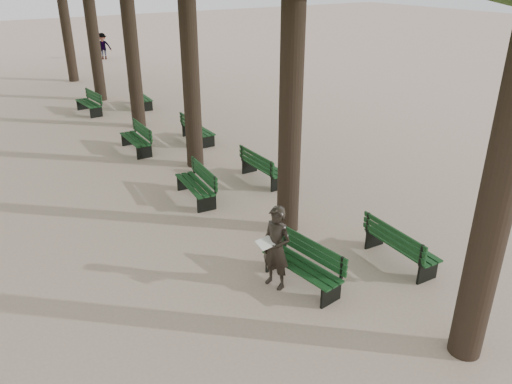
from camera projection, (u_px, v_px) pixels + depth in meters
ground at (317, 317)px, 9.09m from camera, size 120.00×120.00×0.00m
bench_left_0 at (302, 273)px, 9.88m from camera, size 0.79×1.86×0.92m
bench_left_1 at (196, 190)px, 13.50m from camera, size 0.74×1.85×0.92m
bench_left_2 at (136, 144)px, 16.99m from camera, size 0.60×1.81×0.92m
bench_left_3 at (89, 107)px, 21.35m from camera, size 0.72×1.84×0.92m
bench_right_0 at (400, 252)px, 10.62m from camera, size 0.67×1.83×0.92m
bench_right_1 at (264, 172)px, 14.67m from camera, size 0.57×1.80×0.92m
bench_right_2 at (198, 134)px, 17.97m from camera, size 0.60×1.81×0.92m
bench_right_3 at (141, 101)px, 22.30m from camera, size 0.68×1.83×0.92m
man_with_map at (276, 248)px, 9.62m from camera, size 0.71×0.77×1.73m
pedestrian_b at (103, 46)px, 33.31m from camera, size 1.14×0.77×1.70m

